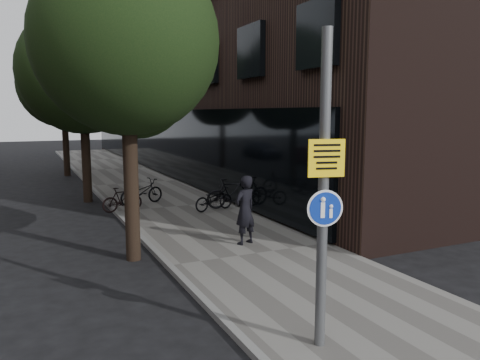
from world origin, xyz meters
TOP-DOWN VIEW (x-y plane):
  - ground at (0.00, 0.00)m, footprint 120.00×120.00m
  - sidewalk at (0.25, 10.00)m, footprint 4.50×60.00m
  - curb_edge at (-2.00, 10.00)m, footprint 0.15×60.00m
  - building_right_dark_brick at (8.50, 22.00)m, footprint 12.00×40.00m
  - street_tree_near at (-2.53, 4.64)m, footprint 4.40×4.40m
  - street_tree_mid at (-2.53, 13.14)m, footprint 5.00×5.00m
  - street_tree_far at (-2.53, 22.14)m, footprint 5.00×5.00m
  - signpost at (-1.02, -1.28)m, footprint 0.54×0.17m
  - pedestrian at (0.37, 4.22)m, footprint 0.79×0.65m
  - parked_bike_facade_near at (1.26, 8.67)m, footprint 1.72×0.96m
  - parked_bike_facade_far at (2.00, 8.79)m, footprint 1.92×0.81m
  - parked_bike_curb_near at (-0.85, 10.94)m, footprint 1.98×1.25m
  - parked_bike_curb_far at (-1.80, 9.88)m, footprint 1.53×0.64m

SIDE VIEW (x-z plane):
  - ground at x=0.00m, z-range 0.00..0.00m
  - sidewalk at x=0.25m, z-range 0.00..0.12m
  - curb_edge at x=-2.00m, z-range 0.00..0.13m
  - parked_bike_facade_near at x=1.26m, z-range 0.12..0.98m
  - parked_bike_curb_far at x=-1.80m, z-range 0.12..1.01m
  - parked_bike_curb_near at x=-0.85m, z-range 0.12..1.10m
  - parked_bike_facade_far at x=2.00m, z-range 0.12..1.24m
  - pedestrian at x=0.37m, z-range 0.12..1.99m
  - signpost at x=-1.02m, z-range 0.14..4.86m
  - street_tree_near at x=-2.53m, z-range 1.36..8.86m
  - street_tree_mid at x=-2.53m, z-range 1.21..9.01m
  - street_tree_far at x=-2.53m, z-range 1.21..9.01m
  - building_right_dark_brick at x=8.50m, z-range 0.00..18.00m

